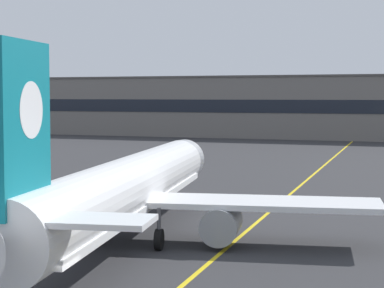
# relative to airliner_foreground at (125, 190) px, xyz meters

# --- Properties ---
(taxiway_centreline) EXTENTS (12.36, 179.62, 0.01)m
(taxiway_centreline) POSITION_rel_airliner_foreground_xyz_m (5.60, 15.16, -3.37)
(taxiway_centreline) COLOR yellow
(taxiway_centreline) RESTS_ON ground
(airliner_foreground) EXTENTS (32.33, 41.27, 11.65)m
(airliner_foreground) POSITION_rel_airliner_foreground_xyz_m (0.00, 0.00, 0.00)
(airliner_foreground) COLOR white
(airliner_foreground) RESTS_ON ground
(safety_cone_by_nose_gear) EXTENTS (0.44, 0.44, 0.55)m
(safety_cone_by_nose_gear) POSITION_rel_airliner_foreground_xyz_m (1.89, 15.74, -3.11)
(safety_cone_by_nose_gear) COLOR orange
(safety_cone_by_nose_gear) RESTS_ON ground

